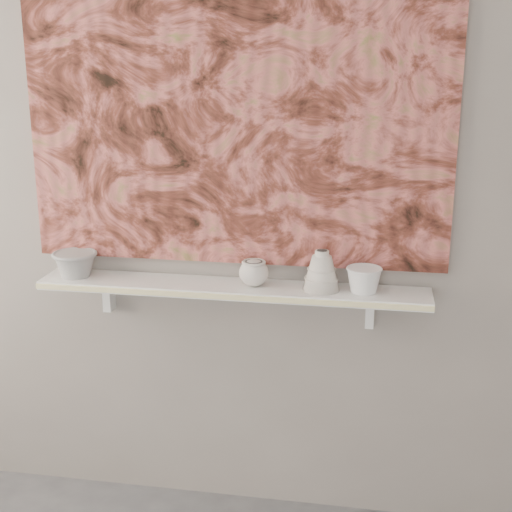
% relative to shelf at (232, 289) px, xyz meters
% --- Properties ---
extents(wall_back, '(3.60, 0.00, 3.60)m').
position_rel_shelf_xyz_m(wall_back, '(0.00, 0.09, 0.44)').
color(wall_back, gray).
rests_on(wall_back, floor).
extents(shelf, '(1.40, 0.18, 0.03)m').
position_rel_shelf_xyz_m(shelf, '(0.00, 0.00, 0.00)').
color(shelf, white).
rests_on(shelf, wall_back).
extents(shelf_stripe, '(1.40, 0.01, 0.02)m').
position_rel_shelf_xyz_m(shelf_stripe, '(0.00, -0.09, 0.00)').
color(shelf_stripe, beige).
rests_on(shelf_stripe, shelf).
extents(bracket_left, '(0.03, 0.06, 0.12)m').
position_rel_shelf_xyz_m(bracket_left, '(-0.49, 0.06, -0.07)').
color(bracket_left, white).
rests_on(bracket_left, wall_back).
extents(bracket_right, '(0.03, 0.06, 0.12)m').
position_rel_shelf_xyz_m(bracket_right, '(0.49, 0.06, -0.07)').
color(bracket_right, white).
rests_on(bracket_right, wall_back).
extents(painting, '(1.50, 0.02, 1.10)m').
position_rel_shelf_xyz_m(painting, '(0.00, 0.08, 0.62)').
color(painting, brown).
rests_on(painting, wall_back).
extents(house_motif, '(0.09, 0.00, 0.08)m').
position_rel_shelf_xyz_m(house_motif, '(0.45, 0.07, 0.32)').
color(house_motif, black).
rests_on(house_motif, painting).
extents(bowl_grey, '(0.20, 0.20, 0.10)m').
position_rel_shelf_xyz_m(bowl_grey, '(-0.59, 0.00, 0.06)').
color(bowl_grey, gray).
rests_on(bowl_grey, shelf).
extents(cup_cream, '(0.12, 0.12, 0.10)m').
position_rel_shelf_xyz_m(cup_cream, '(0.08, 0.00, 0.06)').
color(cup_cream, beige).
rests_on(cup_cream, shelf).
extents(bell_vessel, '(0.15, 0.15, 0.14)m').
position_rel_shelf_xyz_m(bell_vessel, '(0.32, 0.00, 0.09)').
color(bell_vessel, beige).
rests_on(bell_vessel, shelf).
extents(bowl_white, '(0.14, 0.14, 0.09)m').
position_rel_shelf_xyz_m(bowl_white, '(0.46, 0.00, 0.06)').
color(bowl_white, white).
rests_on(bowl_white, shelf).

